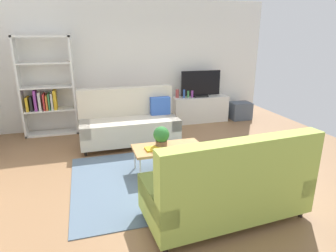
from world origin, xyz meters
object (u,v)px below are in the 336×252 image
at_px(vase_0, 177,94).
at_px(bottle_0, 184,94).
at_px(couch_beige, 129,122).
at_px(tv_console, 200,109).
at_px(couch_green, 227,186).
at_px(coffee_table, 168,148).
at_px(bottle_2, 192,94).
at_px(table_book_0, 153,149).
at_px(bookshelf, 46,91).
at_px(storage_trunk, 240,111).
at_px(bottle_1, 188,94).
at_px(tv, 201,84).
at_px(potted_plant, 161,136).

distance_m(vase_0, bottle_0, 0.17).
xyz_separation_m(couch_beige, tv_console, (1.95, 1.06, -0.12)).
distance_m(couch_beige, couch_green, 2.92).
xyz_separation_m(coffee_table, bottle_2, (1.33, 2.44, 0.33)).
height_order(tv_console, table_book_0, tv_console).
bearing_deg(tv_console, couch_green, -108.00).
bearing_deg(table_book_0, coffee_table, 8.90).
distance_m(couch_green, bottle_0, 3.96).
relative_size(coffee_table, bookshelf, 0.52).
xyz_separation_m(storage_trunk, bottle_1, (-1.43, 0.06, 0.51)).
height_order(tv, potted_plant, tv).
distance_m(coffee_table, bookshelf, 3.24).
xyz_separation_m(coffee_table, bottle_1, (1.23, 2.44, 0.33)).
xyz_separation_m(coffee_table, tv, (1.56, 2.46, 0.56)).
height_order(couch_green, vase_0, couch_green).
distance_m(tv_console, bottle_1, 0.53).
bearing_deg(potted_plant, table_book_0, -153.91).
height_order(tv_console, bookshelf, bookshelf).
bearing_deg(couch_green, vase_0, 76.22).
bearing_deg(storage_trunk, coffee_table, -138.18).
relative_size(couch_green, coffee_table, 1.78).
height_order(bookshelf, table_book_0, bookshelf).
bearing_deg(bottle_0, coffee_table, -114.70).
distance_m(couch_green, coffee_table, 1.45).
bearing_deg(table_book_0, storage_trunk, 39.71).
distance_m(storage_trunk, bottle_0, 1.63).
bearing_deg(bottle_1, vase_0, 159.94).
height_order(coffee_table, storage_trunk, storage_trunk).
bearing_deg(tv, bottle_0, -177.38).
xyz_separation_m(tv_console, potted_plant, (-1.66, -2.44, 0.28)).
bearing_deg(storage_trunk, bottle_0, 177.76).
bearing_deg(storage_trunk, potted_plant, -139.66).
bearing_deg(potted_plant, tv, 55.60).
height_order(vase_0, bottle_2, vase_0).
height_order(coffee_table, vase_0, vase_0).
height_order(couch_green, tv_console, couch_green).
relative_size(table_book_0, bottle_0, 1.15).
distance_m(bookshelf, potted_plant, 3.12).
xyz_separation_m(couch_green, table_book_0, (-0.54, 1.38, -0.01)).
xyz_separation_m(couch_beige, couch_green, (0.68, -2.84, 0.00)).
bearing_deg(bottle_1, storage_trunk, -2.40).
xyz_separation_m(couch_beige, coffee_table, (0.39, -1.42, -0.05)).
bearing_deg(storage_trunk, vase_0, 174.90).
xyz_separation_m(couch_green, tv, (1.27, 3.88, 0.51)).
distance_m(couch_green, table_book_0, 1.48).
xyz_separation_m(couch_beige, bookshelf, (-1.59, 1.08, 0.53)).
bearing_deg(vase_0, bottle_1, -20.06).
distance_m(couch_beige, bottle_0, 1.85).
bearing_deg(bottle_0, bottle_1, 0.00).
bearing_deg(bottle_0, storage_trunk, -2.24).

